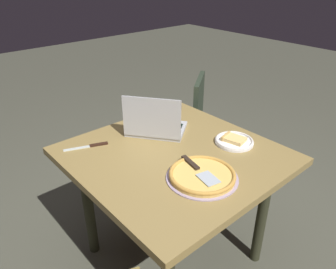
{
  "coord_description": "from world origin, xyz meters",
  "views": [
    {
      "loc": [
        -0.99,
        -1.08,
        1.63
      ],
      "look_at": [
        -0.01,
        0.04,
        0.84
      ],
      "focal_mm": 34.92,
      "sensor_mm": 36.0,
      "label": 1
    }
  ],
  "objects_px": {
    "dining_table": "(174,168)",
    "table_knife": "(91,146)",
    "chair_near": "(183,120)",
    "pizza_tray": "(202,175)",
    "pizza_plate": "(234,141)",
    "laptop": "(155,125)"
  },
  "relations": [
    {
      "from": "dining_table",
      "to": "table_knife",
      "type": "bearing_deg",
      "value": 130.48
    },
    {
      "from": "pizza_plate",
      "to": "table_knife",
      "type": "bearing_deg",
      "value": 141.85
    },
    {
      "from": "laptop",
      "to": "pizza_plate",
      "type": "relative_size",
      "value": 1.92
    },
    {
      "from": "pizza_plate",
      "to": "table_knife",
      "type": "distance_m",
      "value": 0.79
    },
    {
      "from": "pizza_plate",
      "to": "pizza_tray",
      "type": "distance_m",
      "value": 0.39
    },
    {
      "from": "dining_table",
      "to": "table_knife",
      "type": "height_order",
      "value": "table_knife"
    },
    {
      "from": "laptop",
      "to": "table_knife",
      "type": "relative_size",
      "value": 1.81
    },
    {
      "from": "pizza_plate",
      "to": "chair_near",
      "type": "relative_size",
      "value": 0.25
    },
    {
      "from": "dining_table",
      "to": "pizza_plate",
      "type": "height_order",
      "value": "pizza_plate"
    },
    {
      "from": "pizza_plate",
      "to": "pizza_tray",
      "type": "height_order",
      "value": "pizza_plate"
    },
    {
      "from": "laptop",
      "to": "table_knife",
      "type": "distance_m",
      "value": 0.38
    },
    {
      "from": "laptop",
      "to": "pizza_tray",
      "type": "distance_m",
      "value": 0.5
    },
    {
      "from": "chair_near",
      "to": "table_knife",
      "type": "bearing_deg",
      "value": -163.87
    },
    {
      "from": "dining_table",
      "to": "pizza_tray",
      "type": "distance_m",
      "value": 0.28
    },
    {
      "from": "dining_table",
      "to": "table_knife",
      "type": "xyz_separation_m",
      "value": [
        -0.3,
        0.35,
        0.1
      ]
    },
    {
      "from": "dining_table",
      "to": "chair_near",
      "type": "xyz_separation_m",
      "value": [
        0.67,
        0.63,
        -0.15
      ]
    },
    {
      "from": "pizza_plate",
      "to": "laptop",
      "type": "bearing_deg",
      "value": 124.46
    },
    {
      "from": "pizza_plate",
      "to": "chair_near",
      "type": "bearing_deg",
      "value": 65.37
    },
    {
      "from": "laptop",
      "to": "dining_table",
      "type": "bearing_deg",
      "value": -104.9
    },
    {
      "from": "table_knife",
      "to": "pizza_tray",
      "type": "bearing_deg",
      "value": -67.95
    },
    {
      "from": "table_knife",
      "to": "chair_near",
      "type": "bearing_deg",
      "value": 16.13
    },
    {
      "from": "chair_near",
      "to": "laptop",
      "type": "bearing_deg",
      "value": -147.19
    }
  ]
}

